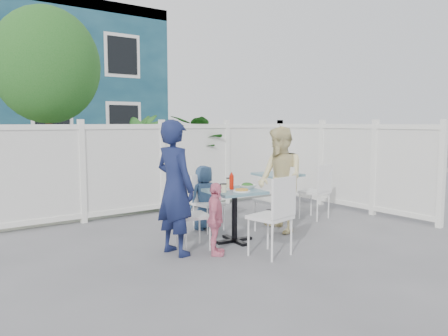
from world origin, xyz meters
TOP-DOWN VIEW (x-y plane):
  - ground at (0.00, 0.00)m, footprint 80.00×80.00m
  - near_sidewalk at (0.00, 3.80)m, footprint 24.00×2.60m
  - street at (0.00, 7.50)m, footprint 24.00×5.00m
  - far_sidewalk at (0.00, 10.60)m, footprint 24.00×1.60m
  - building at (-0.50, 14.00)m, footprint 11.00×6.00m
  - fence_back at (0.10, 2.40)m, footprint 5.86×0.08m
  - fence_right at (3.00, 0.60)m, footprint 0.08×3.66m
  - tree at (-1.60, 3.30)m, footprint 1.80×1.62m
  - utility_cabinet at (-2.10, 4.00)m, footprint 0.70×0.53m
  - potted_shrub_a at (-0.04, 3.10)m, footprint 1.34×1.34m
  - potted_shrub_b at (1.27, 3.00)m, footprint 1.75×1.89m
  - main_table at (-0.06, 0.05)m, footprint 0.75×0.75m
  - spare_table at (1.66, 1.03)m, footprint 0.77×0.77m
  - chair_left at (-0.77, 0.12)m, footprint 0.46×0.47m
  - chair_right at (0.80, 0.12)m, footprint 0.44×0.46m
  - chair_back at (-0.02, 0.83)m, footprint 0.44×0.42m
  - chair_near at (-0.07, -0.78)m, footprint 0.52×0.50m
  - chair_spare at (1.94, 0.32)m, footprint 0.49×0.48m
  - man at (-0.98, 0.05)m, footprint 0.50×0.67m
  - woman at (0.82, 0.08)m, footprint 0.77×0.89m
  - boy at (0.00, 0.89)m, footprint 0.50×0.35m
  - toddler at (-0.61, -0.29)m, footprint 0.51×0.55m
  - plate_main at (-0.06, -0.11)m, footprint 0.23×0.23m
  - plate_side at (-0.21, 0.12)m, footprint 0.21×0.21m
  - salad_bowl at (0.15, 0.04)m, footprint 0.23×0.23m
  - coffee_cup_a at (-0.30, -0.03)m, footprint 0.07×0.07m
  - coffee_cup_b at (0.02, 0.27)m, footprint 0.08×0.08m
  - ketchup_bottle at (-0.06, 0.12)m, footprint 0.06×0.06m
  - salt_shaker at (-0.12, 0.31)m, footprint 0.03×0.03m
  - pepper_shaker at (-0.12, 0.29)m, footprint 0.03×0.03m

SIDE VIEW (x-z plane):
  - ground at x=0.00m, z-range 0.00..0.00m
  - street at x=0.00m, z-range 0.00..0.01m
  - near_sidewalk at x=0.00m, z-range 0.00..0.01m
  - far_sidewalk at x=0.00m, z-range 0.00..0.01m
  - toddler at x=-0.61m, z-range 0.00..0.90m
  - boy at x=0.00m, z-range 0.00..0.98m
  - chair_back at x=-0.02m, z-range 0.07..0.92m
  - chair_left at x=-0.77m, z-range 0.07..0.96m
  - chair_spare at x=1.94m, z-range 0.08..1.01m
  - main_table at x=-0.06m, z-range 0.20..0.92m
  - spare_table at x=1.66m, z-range 0.20..0.93m
  - chair_right at x=0.80m, z-range 0.08..1.06m
  - chair_near at x=-0.07m, z-range 0.08..1.07m
  - utility_cabinet at x=-2.10m, z-range 0.00..1.22m
  - plate_side at x=-0.21m, z-range 0.72..0.73m
  - plate_main at x=-0.06m, z-range 0.72..0.73m
  - salad_bowl at x=0.15m, z-range 0.72..0.77m
  - pepper_shaker at x=-0.12m, z-range 0.72..0.78m
  - salt_shaker at x=-0.12m, z-range 0.72..0.79m
  - coffee_cup_a at x=-0.30m, z-range 0.72..0.83m
  - coffee_cup_b at x=0.02m, z-range 0.72..0.84m
  - fence_right at x=3.00m, z-range -0.02..1.58m
  - fence_back at x=0.10m, z-range -0.02..1.58m
  - woman at x=0.82m, z-range 0.00..1.57m
  - ketchup_bottle at x=-0.06m, z-range 0.72..0.91m
  - man at x=-0.98m, z-range 0.00..1.67m
  - potted_shrub_b at x=1.27m, z-range 0.00..1.75m
  - potted_shrub_a at x=-0.04m, z-range 0.00..1.78m
  - tree at x=-1.60m, z-range 0.80..4.39m
  - building at x=-0.50m, z-range 0.00..6.00m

